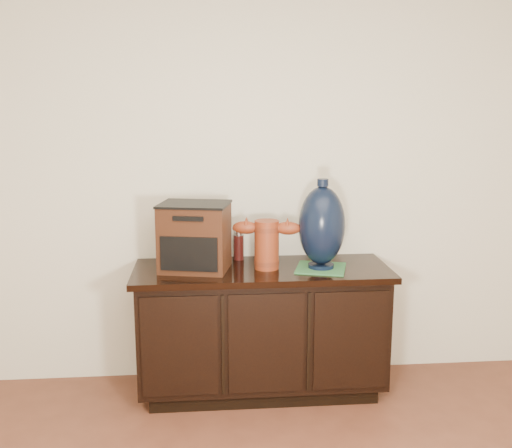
{
  "coord_description": "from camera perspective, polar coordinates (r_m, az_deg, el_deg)",
  "views": [
    {
      "loc": [
        -0.33,
        -1.06,
        1.68
      ],
      "look_at": [
        -0.04,
        2.18,
        1.02
      ],
      "focal_mm": 42.0,
      "sensor_mm": 36.0,
      "label": 1
    }
  ],
  "objects": [
    {
      "name": "sideboard",
      "position": [
        3.54,
        0.55,
        -9.95
      ],
      "size": [
        1.46,
        0.56,
        0.75
      ],
      "color": "black",
      "rests_on": "ground"
    },
    {
      "name": "spray_can",
      "position": [
        3.59,
        -1.66,
        -2.07
      ],
      "size": [
        0.06,
        0.06,
        0.17
      ],
      "color": "#5D1310",
      "rests_on": "sideboard"
    },
    {
      "name": "terracotta_vessel",
      "position": [
        3.38,
        1.03,
        -1.69
      ],
      "size": [
        0.39,
        0.17,
        0.28
      ],
      "rotation": [
        0.0,
        0.0,
        -0.17
      ],
      "color": "#933A1A",
      "rests_on": "sideboard"
    },
    {
      "name": "green_mat",
      "position": [
        3.43,
        6.2,
        -4.2
      ],
      "size": [
        0.34,
        0.34,
        0.01
      ],
      "primitive_type": "cube",
      "rotation": [
        0.0,
        0.0,
        -0.28
      ],
      "color": "#32703C",
      "rests_on": "sideboard"
    },
    {
      "name": "tv_radio",
      "position": [
        3.37,
        -5.85,
        -1.21
      ],
      "size": [
        0.43,
        0.38,
        0.38
      ],
      "rotation": [
        0.0,
        0.0,
        -0.22
      ],
      "color": "#391B0E",
      "rests_on": "sideboard"
    },
    {
      "name": "room",
      "position": [
        1.17,
        11.47,
        -7.64
      ],
      "size": [
        5.0,
        5.0,
        5.0
      ],
      "color": "brown",
      "rests_on": "ground"
    },
    {
      "name": "lamp_base",
      "position": [
        3.37,
        6.29,
        -0.19
      ],
      "size": [
        0.32,
        0.32,
        0.51
      ],
      "rotation": [
        0.0,
        0.0,
        -0.28
      ],
      "color": "black",
      "rests_on": "green_mat"
    }
  ]
}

